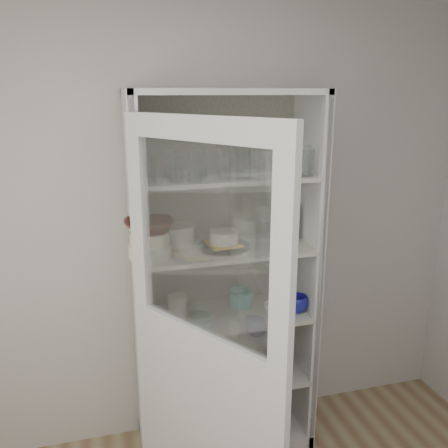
{
  "coord_description": "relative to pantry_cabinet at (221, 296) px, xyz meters",
  "views": [
    {
      "loc": [
        -0.46,
        -1.12,
        2.08
      ],
      "look_at": [
        0.2,
        1.27,
        1.39
      ],
      "focal_mm": 38.0,
      "sensor_mm": 36.0,
      "label": 1
    }
  ],
  "objects": [
    {
      "name": "tin_box",
      "position": [
        0.31,
        -0.07,
        -0.45
      ],
      "size": [
        0.23,
        0.19,
        0.06
      ],
      "primitive_type": "cube",
      "rotation": [
        0.0,
        0.0,
        -0.39
      ],
      "color": "#9595A2",
      "rests_on": "shelf_bot"
    },
    {
      "name": "plate_stack_front",
      "position": [
        -0.41,
        -0.11,
        0.36
      ],
      "size": [
        0.23,
        0.23,
        0.07
      ],
      "primitive_type": "cylinder",
      "color": "silver",
      "rests_on": "shelf_plates"
    },
    {
      "name": "cream_bowl",
      "position": [
        -0.41,
        -0.11,
        0.42
      ],
      "size": [
        0.21,
        0.21,
        0.06
      ],
      "primitive_type": "cylinder",
      "rotation": [
        0.0,
        0.0,
        -0.02
      ],
      "color": "#ECE5C3",
      "rests_on": "plate_stack_front"
    },
    {
      "name": "mug_white",
      "position": [
        0.25,
        -0.18,
        -0.04
      ],
      "size": [
        0.11,
        0.11,
        0.08
      ],
      "primitive_type": "imported",
      "rotation": [
        0.0,
        0.0,
        0.34
      ],
      "color": "silver",
      "rests_on": "shelf_mugs"
    },
    {
      "name": "grey_bowl_stack",
      "position": [
        0.37,
        -0.04,
        0.42
      ],
      "size": [
        0.14,
        0.14,
        0.2
      ],
      "primitive_type": "cylinder",
      "color": "silver",
      "rests_on": "shelf_plates"
    },
    {
      "name": "tumbler_5",
      "position": [
        0.39,
        -0.2,
        0.8
      ],
      "size": [
        0.09,
        0.09,
        0.16
      ],
      "primitive_type": "cylinder",
      "rotation": [
        0.0,
        0.0,
        0.18
      ],
      "color": "silver",
      "rests_on": "shelf_glass"
    },
    {
      "name": "cream_dish",
      "position": [
        -0.15,
        -0.08,
        -0.44
      ],
      "size": [
        0.23,
        0.23,
        0.07
      ],
      "primitive_type": "imported",
      "rotation": [
        0.0,
        0.0,
        -0.07
      ],
      "color": "#ECE5C3",
      "rests_on": "shelf_bot"
    },
    {
      "name": "white_canister",
      "position": [
        -0.26,
        -0.04,
        -0.02
      ],
      "size": [
        0.13,
        0.13,
        0.13
      ],
      "primitive_type": "cylinder",
      "rotation": [
        0.0,
        0.0,
        0.22
      ],
      "color": "silver",
      "rests_on": "shelf_mugs"
    },
    {
      "name": "goblet_0",
      "position": [
        -0.41,
        0.05,
        0.8
      ],
      "size": [
        0.07,
        0.07,
        0.16
      ],
      "primitive_type": null,
      "color": "silver",
      "rests_on": "shelf_glass"
    },
    {
      "name": "wall_back",
      "position": [
        -0.2,
        0.16,
        0.36
      ],
      "size": [
        3.6,
        0.02,
        2.6
      ],
      "primitive_type": "cube",
      "color": "beige",
      "rests_on": "ground"
    },
    {
      "name": "goblet_3",
      "position": [
        0.41,
        0.05,
        0.81
      ],
      "size": [
        0.08,
        0.08,
        0.19
      ],
      "primitive_type": null,
      "color": "silver",
      "rests_on": "shelf_glass"
    },
    {
      "name": "white_ramekin",
      "position": [
        -0.01,
        -0.08,
        0.38
      ],
      "size": [
        0.16,
        0.16,
        0.07
      ],
      "primitive_type": "cylinder",
      "rotation": [
        0.0,
        0.0,
        0.05
      ],
      "color": "silver",
      "rests_on": "yellow_trivet"
    },
    {
      "name": "mug_teal",
      "position": [
        0.13,
        -0.03,
        -0.03
      ],
      "size": [
        0.14,
        0.14,
        0.11
      ],
      "primitive_type": "imported",
      "rotation": [
        0.0,
        0.0,
        0.33
      ],
      "color": "teal",
      "rests_on": "shelf_mugs"
    },
    {
      "name": "tumbler_3",
      "position": [
        -0.03,
        -0.2,
        0.79
      ],
      "size": [
        0.07,
        0.07,
        0.13
      ],
      "primitive_type": "cylinder",
      "rotation": [
        0.0,
        0.0,
        -0.06
      ],
      "color": "silver",
      "rests_on": "shelf_glass"
    },
    {
      "name": "glass_platter",
      "position": [
        -0.01,
        -0.08,
        0.33
      ],
      "size": [
        0.36,
        0.36,
        0.02
      ],
      "primitive_type": "cylinder",
      "rotation": [
        0.0,
        0.0,
        -0.3
      ],
      "color": "silver",
      "rests_on": "shelf_plates"
    },
    {
      "name": "teal_jar",
      "position": [
        0.1,
        -0.01,
        -0.02
      ],
      "size": [
        0.09,
        0.09,
        0.11
      ],
      "color": "teal",
      "rests_on": "shelf_mugs"
    },
    {
      "name": "pantry_cabinet",
      "position": [
        0.0,
        0.0,
        0.0
      ],
      "size": [
        1.0,
        0.45,
        2.1
      ],
      "color": "beige",
      "rests_on": "floor"
    },
    {
      "name": "cupboard_door",
      "position": [
        -0.26,
        -0.67,
        -0.07
      ],
      "size": [
        0.51,
        0.78,
        2.0
      ],
      "rotation": [
        0.0,
        0.0,
        -1.01
      ],
      "color": "beige",
      "rests_on": "floor"
    },
    {
      "name": "goblet_2",
      "position": [
        0.11,
        0.01,
        0.81
      ],
      "size": [
        0.08,
        0.08,
        0.17
      ],
      "primitive_type": null,
      "color": "silver",
      "rests_on": "shelf_glass"
    },
    {
      "name": "yellow_trivet",
      "position": [
        -0.01,
        -0.08,
        0.34
      ],
      "size": [
        0.18,
        0.18,
        0.01
      ],
      "primitive_type": "cube",
      "rotation": [
        0.0,
        0.0,
        0.12
      ],
      "color": "yellow",
      "rests_on": "glass_platter"
    },
    {
      "name": "tumbler_6",
      "position": [
        0.41,
        -0.21,
        0.79
      ],
      "size": [
        0.08,
        0.08,
        0.14
      ],
      "primitive_type": "cylinder",
      "rotation": [
        0.0,
        0.0,
        0.24
      ],
      "color": "silver",
      "rests_on": "shelf_glass"
    },
    {
      "name": "tumbler_8",
      "position": [
        -0.29,
        -0.07,
        0.79
      ],
      "size": [
        0.09,
        0.09,
        0.14
      ],
      "primitive_type": "cylinder",
      "rotation": [
        0.0,
        0.0,
        0.23
      ],
      "color": "silver",
      "rests_on": "shelf_glass"
    },
    {
      "name": "tumbler_4",
      "position": [
        0.07,
        -0.19,
        0.79
      ],
      "size": [
        0.08,
        0.08,
        0.15
      ],
      "primitive_type": "cylinder",
      "rotation": [
        0.0,
        0.0,
        -0.12
      ],
      "color": "silver",
      "rests_on": "shelf_glass"
    },
    {
      "name": "tumbler_2",
      "position": [
        -0.19,
        -0.23,
        0.8
      ],
      "size": [
        0.08,
        0.08,
        0.15
      ],
      "primitive_type": "cylinder",
      "rotation": [
        0.0,
        0.0,
        -0.0
      ],
      "color": "silver",
      "rests_on": "shelf_glass"
    },
    {
      "name": "tumbler_1",
      "position": [
        -0.28,
        -0.21,
        0.79
      ],
      "size": [
        0.09,
        0.09,
        0.14
      ],
      "primitive_type": "cylinder",
      "rotation": [
        0.0,
        0.0,
        -0.29
      ],
      "color": "silver",
      "rests_on": "shelf_glass"
    },
    {
      "name": "measuring_cups",
      "position": [
        -0.17,
        -0.13,
        -0.06
      ],
      "size": [
        0.11,
        0.11,
        0.04
      ],
      "primitive_type": "cylinder",
      "color": "silver",
      "rests_on": "shelf_mugs"
    },
    {
      "name": "mug_blue",
      "position": [
        0.41,
        -0.16,
        -0.03
      ],
      "size": [
        0.15,
        0.15,
        0.1
      ],
      "primitive_type": "imported",
      "rotation": [
        0.0,
        0.0,
        -0.27
      ],
      "color": "#172498",
      "rests_on": "shelf_mugs"
    },
    {
      "name": "tumbler_9",
      "position": [
        -0.14,
        -0.08,
        0.8
      ],
      "size": [
        0.09,
        0.09,
        0.16
      ],
      "primitive_type": "cylinder",
      "rotation": [
        0.0,
        0.0,
        -0.18
      ],
      "color": "silver",
      "rests_on": "shelf_glass"
    },
    {
      "name": "terracotta_bowl",
      "position": [
        -0.41,
        -0.11,
        0.48
      ],
      "size": [
        0.25,
        0.25,
        0.06
      ],
      "primitive_type": "imported",
      "rotation": [
        0.0,
        0.0,
        0.0
      ],
      "color": "#572318",
      "rests_on": "cream_bowl"
    },
    {
      "name": "tumbler_7",
      "position": [
        -0.41,
        -0.04,
        0.79
      ],
      "size": [
        0.09,
        0.09,
        0.13
      ],
      "primitive_type": "cylinder",
      "rotation": [
        0.0,
        0.0,
        -0.39
      ],
      "color": "silver",
      "rests_on": "shelf_glass"
    },
    {
      "name": "tumbler_0",
      "position": [
        -0.41,
        -0.22,
        0.79
      ],
      "size": [
        0.09,
        0.09,
        0.14
      ],
      "primitive_type": "cylinder",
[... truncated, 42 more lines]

